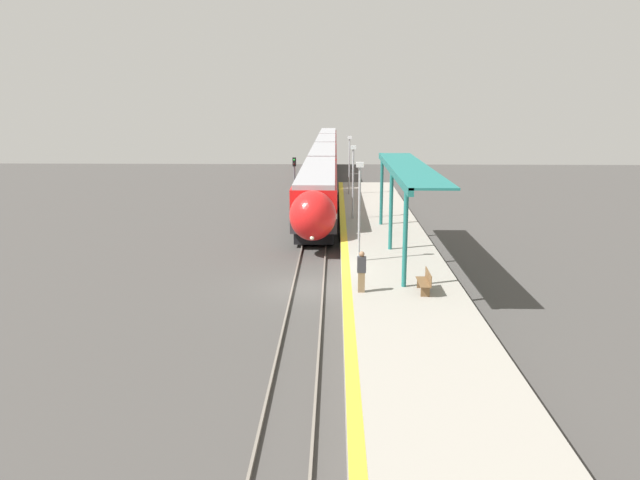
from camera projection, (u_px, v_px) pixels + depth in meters
name	position (u px, v px, depth m)	size (l,w,h in m)	color
ground_plane	(308.00, 288.00, 29.67)	(120.00, 120.00, 0.00)	#423F3D
rail_left	(293.00, 287.00, 29.67)	(0.08, 90.00, 0.15)	slate
rail_right	(323.00, 287.00, 29.64)	(0.08, 90.00, 0.15)	slate
train	(325.00, 157.00, 74.09)	(2.81, 82.03, 3.94)	black
platform_right	(395.00, 279.00, 29.46)	(5.09, 64.00, 1.02)	gray
platform_bench	(425.00, 281.00, 25.59)	(0.44, 1.60, 0.89)	brown
person_waiting	(362.00, 271.00, 25.53)	(0.36, 0.23, 1.73)	#7F6647
railway_signal	(294.00, 178.00, 50.03)	(0.28, 0.28, 4.33)	#59595E
lamppost_near	(359.00, 205.00, 30.15)	(0.36, 0.20, 4.86)	#9E9EA3
lamppost_mid	(353.00, 177.00, 41.32)	(0.36, 0.20, 4.86)	#9E9EA3
lamppost_far	(349.00, 161.00, 52.50)	(0.36, 0.20, 4.86)	#9E9EA3
station_canopy	(403.00, 172.00, 32.28)	(2.02, 16.74, 4.43)	#1E6B66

